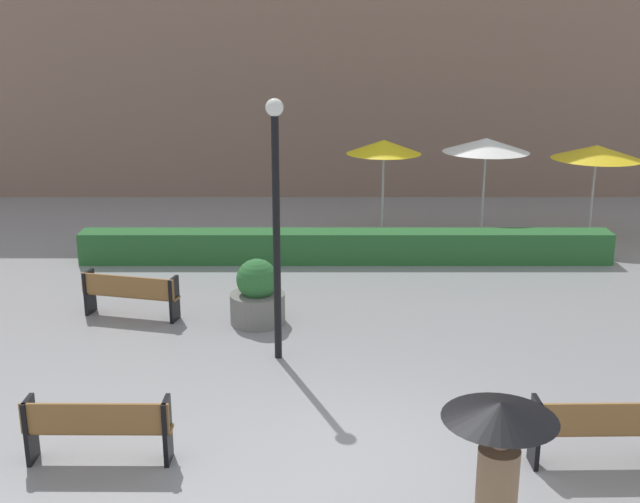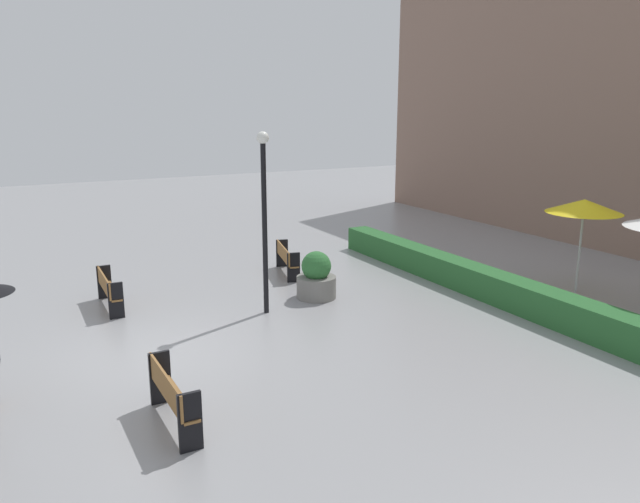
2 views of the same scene
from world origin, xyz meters
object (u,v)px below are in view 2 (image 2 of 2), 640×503
Objects in this scene: bench_near_left at (108,288)px; patio_umbrella_yellow at (584,206)px; bench_far_left at (286,257)px; lamp_post at (264,205)px; bench_near_right at (171,394)px; planter_pot at (316,278)px.

bench_near_left is 0.75× the size of patio_umbrella_yellow.
bench_near_left is at bearing -111.54° from patio_umbrella_yellow.
lamp_post reaches higher than bench_far_left.
bench_near_right reaches higher than bench_near_left.
bench_near_left is 12.12m from patio_umbrella_yellow.
patio_umbrella_yellow reaches higher than planter_pot.
planter_pot is at bearing -113.73° from patio_umbrella_yellow.
planter_pot is 0.29× the size of lamp_post.
bench_far_left is 0.44× the size of lamp_post.
bench_near_left is 5.11m from planter_pot.
bench_near_right is 5.74m from lamp_post.
lamp_post is (-4.19, 3.34, 2.04)m from bench_near_right.
lamp_post is at bearing 57.34° from bench_near_left.
bench_near_right is at bearing -46.59° from planter_pot.
patio_umbrella_yellow is (-1.88, 11.23, 1.75)m from bench_near_right.
patio_umbrella_yellow reaches higher than bench_near_right.
bench_far_left is 1.06× the size of bench_near_right.
bench_far_left is 1.01× the size of bench_near_left.
bench_near_right reaches higher than bench_far_left.
bench_far_left is at bearing 143.72° from bench_near_right.
bench_near_right is at bearing -36.28° from bench_far_left.
bench_near_right is at bearing -0.69° from bench_near_left.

